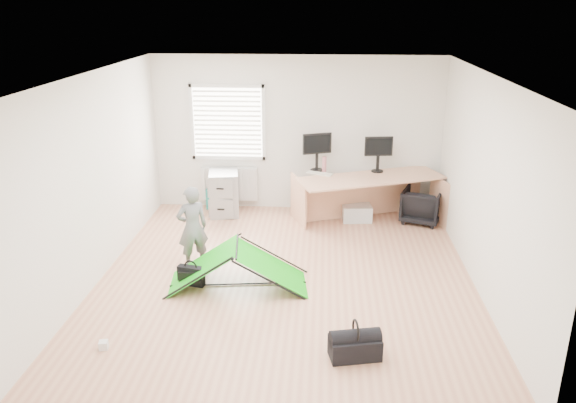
# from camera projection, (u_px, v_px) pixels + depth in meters

# --- Properties ---
(ground) EXTENTS (5.50, 5.50, 0.00)m
(ground) POSITION_uv_depth(u_px,v_px,m) (286.00, 277.00, 7.61)
(ground) COLOR tan
(ground) RESTS_ON ground
(back_wall) EXTENTS (5.00, 0.02, 2.70)m
(back_wall) POSITION_uv_depth(u_px,v_px,m) (297.00, 134.00, 9.74)
(back_wall) COLOR silver
(back_wall) RESTS_ON ground
(window) EXTENTS (1.20, 0.06, 1.20)m
(window) POSITION_uv_depth(u_px,v_px,m) (228.00, 123.00, 9.71)
(window) COLOR silver
(window) RESTS_ON back_wall
(radiator) EXTENTS (1.00, 0.12, 0.60)m
(radiator) POSITION_uv_depth(u_px,v_px,m) (230.00, 184.00, 10.04)
(radiator) COLOR silver
(radiator) RESTS_ON back_wall
(desk) EXTENTS (2.51, 1.59, 0.82)m
(desk) POSITION_uv_depth(u_px,v_px,m) (370.00, 201.00, 9.30)
(desk) COLOR tan
(desk) RESTS_ON ground
(filing_cabinet) EXTENTS (0.60, 0.73, 0.76)m
(filing_cabinet) POSITION_uv_depth(u_px,v_px,m) (224.00, 193.00, 9.79)
(filing_cabinet) COLOR #9A9C9F
(filing_cabinet) RESTS_ON ground
(monitor_left) EXTENTS (0.50, 0.28, 0.48)m
(monitor_left) POSITION_uv_depth(u_px,v_px,m) (317.00, 157.00, 9.45)
(monitor_left) COLOR black
(monitor_left) RESTS_ON desk
(monitor_right) EXTENTS (0.47, 0.16, 0.45)m
(monitor_right) POSITION_uv_depth(u_px,v_px,m) (378.00, 159.00, 9.39)
(monitor_right) COLOR black
(monitor_right) RESTS_ON desk
(keyboard) EXTENTS (0.46, 0.30, 0.02)m
(keyboard) POSITION_uv_depth(u_px,v_px,m) (320.00, 174.00, 9.33)
(keyboard) COLOR beige
(keyboard) RESTS_ON desk
(thermos) EXTENTS (0.08, 0.08, 0.26)m
(thermos) POSITION_uv_depth(u_px,v_px,m) (324.00, 164.00, 9.43)
(thermos) COLOR #AB6066
(thermos) RESTS_ON desk
(office_chair) EXTENTS (0.80, 0.81, 0.58)m
(office_chair) POSITION_uv_depth(u_px,v_px,m) (422.00, 206.00, 9.43)
(office_chair) COLOR black
(office_chair) RESTS_ON ground
(person) EXTENTS (0.52, 0.46, 1.19)m
(person) POSITION_uv_depth(u_px,v_px,m) (192.00, 227.00, 7.73)
(person) COLOR slate
(person) RESTS_ON ground
(kite) EXTENTS (1.88, 1.01, 0.56)m
(kite) POSITION_uv_depth(u_px,v_px,m) (238.00, 266.00, 7.31)
(kite) COLOR #12B211
(kite) RESTS_ON ground
(storage_crate) EXTENTS (0.52, 0.39, 0.27)m
(storage_crate) POSITION_uv_depth(u_px,v_px,m) (357.00, 213.00, 9.54)
(storage_crate) COLOR silver
(storage_crate) RESTS_ON ground
(tote_bag) EXTENTS (0.31, 0.14, 0.37)m
(tote_bag) POSITION_uv_depth(u_px,v_px,m) (215.00, 199.00, 10.06)
(tote_bag) COLOR teal
(tote_bag) RESTS_ON ground
(laptop_bag) EXTENTS (0.37, 0.18, 0.27)m
(laptop_bag) POSITION_uv_depth(u_px,v_px,m) (191.00, 276.00, 7.37)
(laptop_bag) COLOR black
(laptop_bag) RESTS_ON ground
(white_box) EXTENTS (0.11, 0.11, 0.09)m
(white_box) POSITION_uv_depth(u_px,v_px,m) (104.00, 345.00, 6.03)
(white_box) COLOR silver
(white_box) RESTS_ON ground
(duffel_bag) EXTENTS (0.58, 0.38, 0.23)m
(duffel_bag) POSITION_uv_depth(u_px,v_px,m) (355.00, 348.00, 5.87)
(duffel_bag) COLOR black
(duffel_bag) RESTS_ON ground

